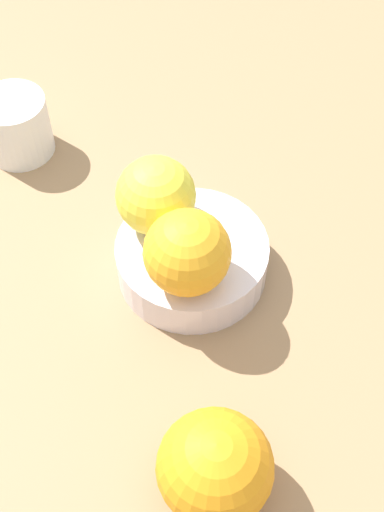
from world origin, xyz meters
TOP-DOWN VIEW (x-y plane):
  - ground_plane at (0.00, 0.00)cm, footprint 110.00×110.00cm
  - fruit_bowl at (0.00, 0.00)cm, footprint 13.51×13.51cm
  - orange_in_bowl_0 at (-1.43, -3.12)cm, footprint 7.19×7.19cm
  - orange_in_bowl_1 at (-2.08, 3.56)cm, footprint 6.94×6.94cm
  - orange_loose_0 at (-4.64, -19.21)cm, footprint 8.35×8.35cm
  - ceramic_cup at (-12.01, 20.42)cm, footprint 6.87×6.87cm

SIDE VIEW (x-z plane):
  - ground_plane at x=0.00cm, z-range -2.00..0.00cm
  - fruit_bowl at x=0.00cm, z-range -0.10..3.68cm
  - ceramic_cup at x=-12.01cm, z-range 0.00..6.42cm
  - orange_loose_0 at x=-4.64cm, z-range 0.00..8.35cm
  - orange_in_bowl_1 at x=-2.08cm, z-range 3.78..10.72cm
  - orange_in_bowl_0 at x=-1.43cm, z-range 3.78..10.97cm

